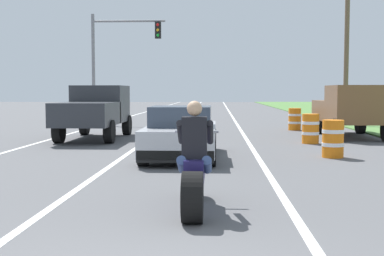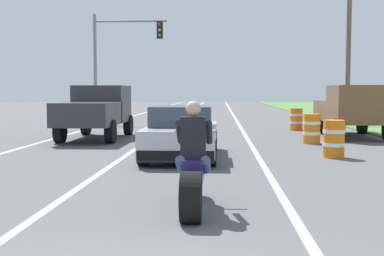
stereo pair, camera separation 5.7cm
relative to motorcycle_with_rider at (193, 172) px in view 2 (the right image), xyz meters
The scene contains 12 objects.
lane_stripe_left_solid 17.44m from the motorcycle_with_rider, 109.36° to the left, with size 0.14×120.00×0.01m, color white.
lane_stripe_right_solid 16.52m from the motorcycle_with_rider, 85.06° to the left, with size 0.14×120.00×0.01m, color white.
lane_stripe_centre_dashed 16.60m from the motorcycle_with_rider, 97.54° to the left, with size 0.14×120.00×0.01m, color white.
motorcycle_with_rider is the anchor object (origin of this frame).
sports_car_silver 6.08m from the motorcycle_with_rider, 95.78° to the left, with size 1.84×4.30×1.37m.
pickup_truck_left_lane_dark_grey 11.96m from the motorcycle_with_rider, 110.43° to the left, with size 2.02×4.80×1.98m.
pickup_truck_right_shoulder_brown 13.53m from the motorcycle_with_rider, 66.30° to the left, with size 2.02×4.80×1.98m.
traffic_light_mast_near 21.40m from the motorcycle_with_rider, 104.45° to the left, with size 4.09×0.34×6.00m.
utility_pole_roadside 20.38m from the motorcycle_with_rider, 69.93° to the left, with size 0.24×0.24×7.65m, color brown.
construction_barrel_nearest 7.14m from the motorcycle_with_rider, 61.43° to the left, with size 0.58×0.58×1.00m.
construction_barrel_mid 10.48m from the motorcycle_with_rider, 70.56° to the left, with size 0.58×0.58×1.00m.
construction_barrel_far 16.21m from the motorcycle_with_rider, 76.23° to the left, with size 0.58×0.58×1.00m.
Camera 2 is at (0.75, -3.65, 1.75)m, focal length 47.08 mm.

